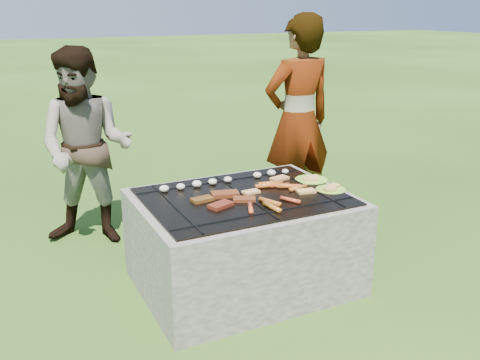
# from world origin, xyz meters

# --- Properties ---
(lawn) EXTENTS (60.00, 60.00, 0.00)m
(lawn) POSITION_xyz_m (0.00, 0.00, 0.00)
(lawn) COLOR #214310
(lawn) RESTS_ON ground
(fire_pit) EXTENTS (1.30, 1.00, 0.62)m
(fire_pit) POSITION_xyz_m (0.00, 0.00, 0.28)
(fire_pit) COLOR #9B938A
(fire_pit) RESTS_ON ground
(mushrooms) EXTENTS (0.94, 0.06, 0.04)m
(mushrooms) POSITION_xyz_m (-0.02, 0.28, 0.63)
(mushrooms) COLOR beige
(mushrooms) RESTS_ON fire_pit
(pork_slabs) EXTENTS (0.38, 0.29, 0.02)m
(pork_slabs) POSITION_xyz_m (-0.14, -0.02, 0.62)
(pork_slabs) COLOR brown
(pork_slabs) RESTS_ON fire_pit
(sausages) EXTENTS (0.55, 0.49, 0.03)m
(sausages) POSITION_xyz_m (0.18, -0.08, 0.63)
(sausages) COLOR #DC5224
(sausages) RESTS_ON fire_pit
(bread_on_grate) EXTENTS (0.44, 0.39, 0.02)m
(bread_on_grate) POSITION_xyz_m (0.29, 0.04, 0.62)
(bread_on_grate) COLOR #FAC580
(bread_on_grate) RESTS_ON fire_pit
(plate_far) EXTENTS (0.26, 0.26, 0.03)m
(plate_far) POSITION_xyz_m (0.56, 0.09, 0.61)
(plate_far) COLOR #C4EF39
(plate_far) RESTS_ON fire_pit
(plate_near) EXTENTS (0.21, 0.21, 0.03)m
(plate_near) POSITION_xyz_m (0.56, -0.13, 0.61)
(plate_near) COLOR #CCE236
(plate_near) RESTS_ON fire_pit
(cook) EXTENTS (0.63, 0.42, 1.69)m
(cook) POSITION_xyz_m (0.90, 0.82, 0.85)
(cook) COLOR gray
(cook) RESTS_ON ground
(bystander) EXTENTS (0.90, 0.84, 1.47)m
(bystander) POSITION_xyz_m (-0.74, 1.12, 0.74)
(bystander) COLOR #A19686
(bystander) RESTS_ON ground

